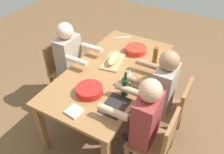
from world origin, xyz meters
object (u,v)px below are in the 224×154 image
chair_far_center (63,68)px  beer_bottle (155,56)px  serving_bowl_salad (89,90)px  diner_near_left (142,120)px  serving_bowl_fruit (136,49)px  diner_far_center (71,59)px  chair_near_center (173,108)px  napkin_stack (74,111)px  dining_table (112,75)px  chair_near_left (157,141)px  diner_near_center (160,89)px  bread_loaf (113,58)px  wine_bottle (125,86)px  cutting_board (113,62)px  wine_glass (129,73)px

chair_far_center → beer_bottle: beer_bottle is taller
serving_bowl_salad → chair_far_center: bearing=59.1°
diner_near_left → serving_bowl_fruit: diner_near_left is taller
serving_bowl_fruit → diner_far_center: bearing=125.7°
chair_far_center → chair_near_center: 1.61m
diner_far_center → napkin_stack: 1.01m
dining_table → chair_near_left: chair_near_left is taller
chair_far_center → chair_near_center: (-0.00, -1.61, 0.00)m
chair_near_left → diner_near_center: (0.51, 0.18, 0.21)m
dining_table → diner_far_center: diner_far_center is taller
bread_loaf → wine_bottle: size_ratio=1.10×
serving_bowl_salad → napkin_stack: 0.31m
diner_near_left → napkin_stack: (-0.27, 0.60, 0.05)m
serving_bowl_salad → bread_loaf: 0.63m
bread_loaf → beer_bottle: bearing=-62.3°
serving_bowl_fruit → wine_bottle: bearing=-163.2°
chair_far_center → wine_bottle: size_ratio=2.93×
chair_near_left → napkin_stack: 0.88m
chair_near_center → wine_bottle: size_ratio=2.93×
cutting_board → napkin_stack: (-0.93, -0.08, 0.00)m
diner_near_left → wine_glass: diner_near_left is taller
chair_near_left → wine_bottle: (0.20, 0.47, 0.37)m
chair_far_center → bread_loaf: 0.82m
chair_far_center → bread_loaf: same height
diner_near_left → bread_loaf: (0.66, 0.68, 0.11)m
chair_near_left → chair_far_center: size_ratio=1.00×
chair_far_center → napkin_stack: bearing=-133.7°
serving_bowl_salad → napkin_stack: size_ratio=2.04×
serving_bowl_salad → cutting_board: serving_bowl_salad is taller
beer_bottle → wine_glass: (-0.49, 0.12, 0.01)m
dining_table → wine_bottle: (-0.31, -0.33, 0.19)m
chair_far_center → serving_bowl_fruit: (0.51, -0.89, 0.30)m
serving_bowl_salad → beer_bottle: beer_bottle is taller
dining_table → chair_near_center: (0.00, -0.80, -0.18)m
diner_far_center → cutting_board: 0.58m
dining_table → napkin_stack: size_ratio=13.31×
diner_near_left → diner_near_center: same height
chair_near_center → diner_near_center: (0.00, 0.18, 0.21)m
wine_bottle → serving_bowl_fruit: bearing=16.8°
napkin_stack → chair_near_left: bearing=-71.1°
wine_glass → diner_near_center: bearing=-73.7°
chair_far_center → napkin_stack: (-0.78, -0.82, 0.27)m
chair_near_left → beer_bottle: bearing=24.4°
diner_near_center → serving_bowl_salad: (-0.48, 0.63, 0.09)m
cutting_board → serving_bowl_fruit: bearing=-22.6°
dining_table → chair_near_center: 0.82m
wine_bottle → dining_table: bearing=46.5°
diner_near_center → napkin_stack: diner_near_center is taller
beer_bottle → wine_glass: 0.50m
chair_near_left → napkin_stack: bearing=108.9°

